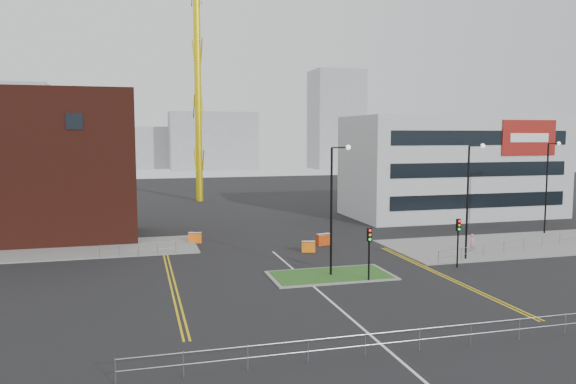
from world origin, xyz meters
name	(u,v)px	position (x,y,z in m)	size (l,w,h in m)	color
ground	(345,313)	(0.00, 0.00, 0.00)	(200.00, 200.00, 0.00)	black
pavement_left	(27,252)	(-20.00, 22.00, 0.06)	(28.00, 8.00, 0.12)	slate
pavement_right	(519,244)	(22.00, 14.00, 0.06)	(24.00, 10.00, 0.12)	slate
island_kerb	(331,275)	(2.00, 8.00, 0.04)	(8.60, 4.60, 0.08)	slate
grass_island	(331,275)	(2.00, 8.00, 0.06)	(8.00, 4.00, 0.12)	#25521B
brick_building	(1,168)	(-22.97, 28.00, 6.85)	(24.20, 10.07, 14.24)	#471911
office_block	(452,166)	(26.01, 31.97, 6.00)	(25.00, 12.20, 12.00)	#AAACAF
tower_crane	(237,20)	(3.55, 53.30, 26.27)	(50.96, 16.51, 38.06)	yellow
streetlamp_island	(334,199)	(2.22, 8.00, 5.41)	(1.46, 0.36, 9.18)	black
streetlamp_right_near	(470,192)	(14.22, 10.00, 5.41)	(1.46, 0.36, 9.18)	black
streetlamp_right_far	(549,180)	(28.22, 18.00, 5.41)	(1.46, 0.36, 9.18)	black
traffic_light_island	(369,244)	(4.00, 5.98, 2.57)	(0.28, 0.33, 3.65)	black
traffic_light_right	(458,233)	(12.00, 7.98, 2.57)	(0.28, 0.33, 3.65)	black
railing_front	(393,337)	(0.00, -6.00, 0.78)	(24.05, 0.05, 1.10)	gray
railing_left	(138,248)	(-11.00, 18.00, 0.74)	(6.05, 0.05, 1.10)	gray
railing_right	(523,243)	(20.50, 11.50, 0.78)	(19.05, 5.05, 1.10)	gray
centre_line	(333,303)	(0.00, 2.00, 0.01)	(0.15, 30.00, 0.01)	silver
yellow_left_a	(169,279)	(-9.00, 10.00, 0.01)	(0.12, 24.00, 0.01)	gold
yellow_left_b	(174,279)	(-8.70, 10.00, 0.01)	(0.12, 24.00, 0.01)	gold
yellow_right_a	(441,276)	(9.50, 6.00, 0.01)	(0.12, 20.00, 0.01)	gold
yellow_right_b	(445,276)	(9.80, 6.00, 0.01)	(0.12, 20.00, 0.01)	gold
skyline_a	(10,129)	(-40.00, 120.00, 11.00)	(18.00, 12.00, 22.00)	gray
skyline_b	(213,141)	(10.00, 130.00, 8.00)	(24.00, 12.00, 16.00)	gray
skyline_c	(336,120)	(45.00, 125.00, 14.00)	(14.00, 12.00, 28.00)	gray
skyline_d	(146,148)	(-8.00, 140.00, 6.00)	(30.00, 12.00, 12.00)	gray
pedestrian	(473,243)	(16.07, 12.24, 0.80)	(0.58, 0.38, 1.59)	#C37E92
barrier_left	(195,237)	(-5.97, 22.56, 0.53)	(1.23, 0.76, 0.99)	orange
barrier_mid	(308,246)	(2.84, 16.04, 0.51)	(1.17, 0.57, 0.95)	orange
barrier_right	(323,239)	(5.01, 18.48, 0.57)	(1.32, 0.72, 1.06)	#C83B0B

